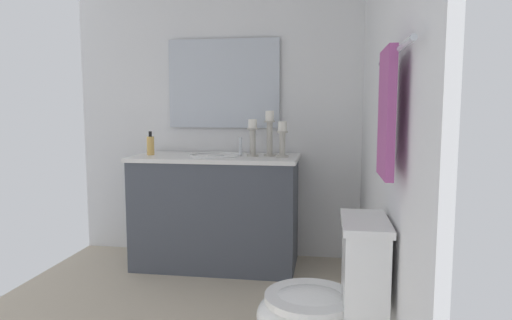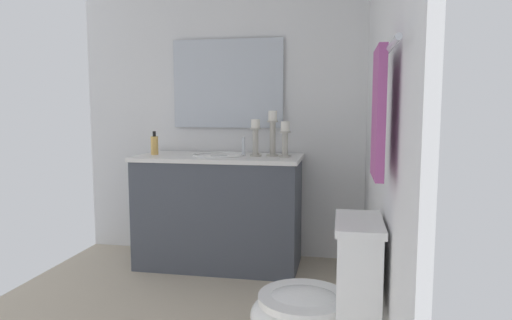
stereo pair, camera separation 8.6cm
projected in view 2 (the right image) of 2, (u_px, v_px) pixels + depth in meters
name	position (u px, v px, depth m)	size (l,w,h in m)	color
floor	(169.00, 318.00, 2.63)	(2.49, 2.34, 0.02)	beige
wall_back	(384.00, 103.00, 2.28)	(2.49, 0.04, 2.45)	white
wall_left	(222.00, 105.00, 3.71)	(0.04, 2.34, 2.45)	white
vanity_cabinet	(219.00, 210.00, 3.47)	(0.58, 1.24, 0.84)	#474C56
sink_basin	(219.00, 161.00, 3.43)	(0.40, 0.40, 0.24)	white
mirror	(228.00, 84.00, 3.64)	(0.02, 0.90, 0.70)	silver
candle_holder_tall	(285.00, 138.00, 3.30)	(0.09, 0.09, 0.26)	#B7B2A5
candle_holder_short	(273.00, 132.00, 3.38)	(0.09, 0.09, 0.34)	#B7B2A5
candle_holder_mid	(255.00, 137.00, 3.37)	(0.09, 0.09, 0.27)	#B7B2A5
soap_bottle	(154.00, 145.00, 3.50)	(0.06, 0.06, 0.18)	#E5B259
toilet	(320.00, 308.00, 1.91)	(0.39, 0.54, 0.75)	white
towel_bar	(386.00, 53.00, 1.62)	(0.02, 0.02, 0.78)	silver
towel_near_vanity	(378.00, 114.00, 1.64)	(0.28, 0.03, 0.47)	#A54C8C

